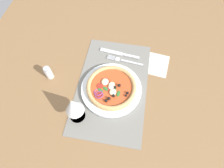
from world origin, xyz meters
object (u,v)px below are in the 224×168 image
knife (119,53)px  wine_glass (73,106)px  plate (112,89)px  pizza (112,87)px  pepper_shaker (49,72)px  fork (123,60)px  napkin (156,64)px

knife → wine_glass: 37.92cm
plate → pizza: pizza is taller
plate → pizza: bearing=143.4°
knife → pepper_shaker: 34.69cm
pizza → fork: size_ratio=1.20×
plate → fork: size_ratio=1.47×
knife → napkin: (-3.02, -18.32, -0.47)cm
plate → napkin: bearing=-46.5°
plate → wine_glass: size_ratio=1.79×
plate → fork: plate is taller
plate → napkin: 25.42cm
pizza → wine_glass: wine_glass is taller
fork → pepper_shaker: bearing=30.7°
knife → napkin: 18.57cm
fork → knife: bearing=-51.2°
fork → pepper_shaker: size_ratio=2.69×
napkin → wine_glass: bearing=136.3°
wine_glass → napkin: 44.95cm
pizza → napkin: size_ratio=1.66×
knife → napkin: bearing=177.2°
napkin → fork: bearing=92.9°
knife → pepper_shaker: bearing=38.3°
wine_glass → napkin: wine_glass is taller
fork → wine_glass: 35.37cm
pepper_shaker → fork: bearing=-65.7°
plate → pepper_shaker: 29.49cm
fork → pepper_shaker: 35.04cm
pizza → knife: size_ratio=1.08×
plate → pepper_shaker: (2.31, 29.33, 2.13)cm
pizza → wine_glass: (-14.06, 11.79, 7.37)cm
fork → napkin: (0.81, -15.90, -0.44)cm
napkin → pepper_shaker: bearing=107.6°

